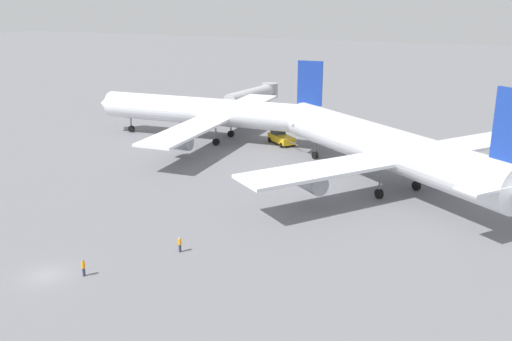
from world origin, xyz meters
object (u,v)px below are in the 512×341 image
airliner_at_gate_left (211,112)px  pushback_tug (281,137)px  ground_crew_ramp_agent_by_cones (83,268)px  airliner_being_pushed (387,149)px  jet_bridge (255,94)px  ground_crew_wing_walker_right (180,244)px

airliner_at_gate_left → pushback_tug: 14.04m
ground_crew_ramp_agent_by_cones → pushback_tug: bearing=91.4°
airliner_at_gate_left → ground_crew_ramp_agent_by_cones: (14.51, -53.25, -4.40)m
airliner_at_gate_left → airliner_being_pushed: (36.01, -14.94, 0.56)m
pushback_tug → jet_bridge: bearing=122.9°
ground_crew_ramp_agent_by_cones → jet_bridge: jet_bridge is taller
pushback_tug → airliner_being_pushed: bearing=-37.6°
jet_bridge → pushback_tug: bearing=-57.1°
pushback_tug → jet_bridge: (-16.68, 25.81, 2.84)m
ground_crew_wing_walker_right → airliner_being_pushed: bearing=62.1°
pushback_tug → ground_crew_wing_walker_right: 47.89m
ground_crew_wing_walker_right → jet_bridge: (-23.78, 73.18, 3.18)m
airliner_at_gate_left → airliner_being_pushed: bearing=-22.5°
airliner_at_gate_left → jet_bridge: size_ratio=2.50×
airliner_at_gate_left → ground_crew_wing_walker_right: airliner_at_gate_left is taller
airliner_at_gate_left → pushback_tug: (13.17, 2.64, -4.10)m
airliner_being_pushed → airliner_at_gate_left: bearing=157.5°
airliner_at_gate_left → airliner_being_pushed: size_ratio=1.17×
ground_crew_wing_walker_right → jet_bridge: jet_bridge is taller
airliner_at_gate_left → jet_bridge: bearing=97.0°
airliner_being_pushed → jet_bridge: 58.72m
pushback_tug → jet_bridge: 30.86m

